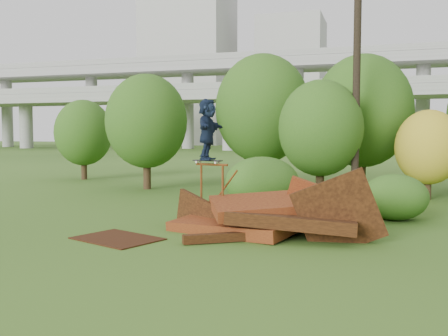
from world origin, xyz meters
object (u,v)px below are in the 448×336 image
(flat_plate, at_px, (117,239))
(utility_pole, at_px, (357,79))
(scrap_pile, at_px, (268,217))
(skater, at_px, (207,129))

(flat_plate, bearing_deg, utility_pole, 60.62)
(utility_pole, bearing_deg, flat_plate, -119.38)
(scrap_pile, xyz_separation_m, utility_pole, (1.77, 7.31, 4.13))
(scrap_pile, relative_size, flat_plate, 2.94)
(scrap_pile, bearing_deg, flat_plate, -152.43)
(flat_plate, height_order, utility_pole, utility_pole)
(scrap_pile, xyz_separation_m, flat_plate, (-3.32, -1.73, -0.42))
(scrap_pile, xyz_separation_m, skater, (-1.83, 0.60, 2.21))
(scrap_pile, distance_m, flat_plate, 3.76)
(scrap_pile, relative_size, utility_pole, 0.64)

